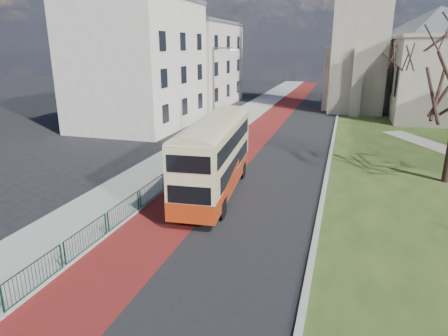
% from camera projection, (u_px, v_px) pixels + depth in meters
% --- Properties ---
extents(ground, '(160.00, 160.00, 0.00)m').
position_uv_depth(ground, '(186.00, 224.00, 19.21)').
color(ground, black).
rests_on(ground, ground).
extents(road_carriageway, '(9.00, 120.00, 0.01)m').
position_uv_depth(road_carriageway, '(282.00, 138.00, 37.08)').
color(road_carriageway, black).
rests_on(road_carriageway, ground).
extents(bus_lane, '(3.40, 120.00, 0.01)m').
position_uv_depth(bus_lane, '(254.00, 136.00, 37.83)').
color(bus_lane, '#591414').
rests_on(bus_lane, ground).
extents(pavement_west, '(4.00, 120.00, 0.12)m').
position_uv_depth(pavement_west, '(215.00, 133.00, 38.86)').
color(pavement_west, gray).
rests_on(pavement_west, ground).
extents(kerb_west, '(0.25, 120.00, 0.13)m').
position_uv_depth(kerb_west, '(235.00, 134.00, 38.31)').
color(kerb_west, '#999993').
rests_on(kerb_west, ground).
extents(kerb_east, '(0.25, 80.00, 0.13)m').
position_uv_depth(kerb_east, '(334.00, 136.00, 37.62)').
color(kerb_east, '#999993').
rests_on(kerb_east, ground).
extents(pedestrian_railing, '(0.07, 24.00, 1.12)m').
position_uv_depth(pedestrian_railing, '(165.00, 182.00, 23.52)').
color(pedestrian_railing, '#0C3521').
rests_on(pedestrian_railing, ground).
extents(gothic_church, '(16.38, 18.00, 40.00)m').
position_uv_depth(gothic_church, '(405.00, 2.00, 46.62)').
color(gothic_church, gray).
rests_on(gothic_church, ground).
extents(street_block_near, '(10.30, 14.30, 13.00)m').
position_uv_depth(street_block_near, '(138.00, 63.00, 41.28)').
color(street_block_near, beige).
rests_on(street_block_near, ground).
extents(street_block_far, '(10.30, 16.30, 11.50)m').
position_uv_depth(street_block_far, '(194.00, 64.00, 56.14)').
color(street_block_far, beige).
rests_on(street_block_far, ground).
extents(streetlamp, '(2.13, 0.18, 8.00)m').
position_uv_depth(streetlamp, '(215.00, 88.00, 35.52)').
color(streetlamp, gray).
rests_on(streetlamp, pavement_west).
extents(bus, '(3.28, 10.35, 4.26)m').
position_uv_depth(bus, '(215.00, 154.00, 22.34)').
color(bus, '#A22F0E').
rests_on(bus, ground).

